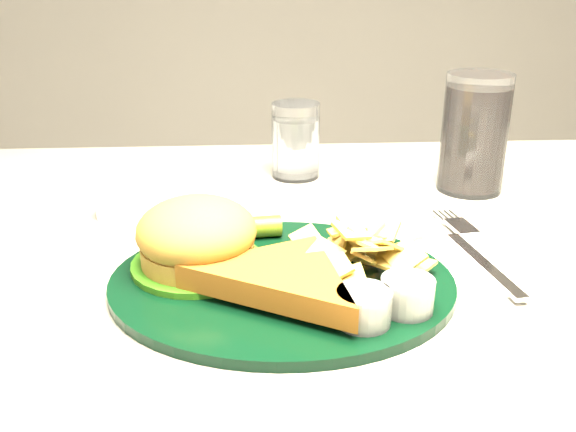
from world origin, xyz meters
name	(u,v)px	position (x,y,z in m)	size (l,w,h in m)	color
dinner_plate	(282,252)	(-0.05, -0.09, 0.79)	(0.33, 0.27, 0.07)	black
water_glass	(296,141)	(-0.01, 0.24, 0.80)	(0.07, 0.07, 0.11)	white
cola_glass	(474,133)	(0.22, 0.17, 0.83)	(0.08, 0.08, 0.16)	black
fork_napkin	(480,260)	(0.16, -0.06, 0.76)	(0.14, 0.19, 0.01)	white
ramekin	(113,206)	(-0.24, 0.10, 0.76)	(0.04, 0.04, 0.03)	white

